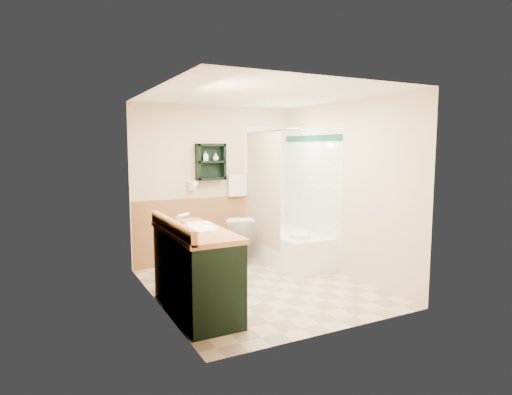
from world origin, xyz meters
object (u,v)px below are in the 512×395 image
object	(u,v)px
vanity	(196,271)
toilet	(238,239)
wall_shelf	(211,162)
bathtub	(289,247)
soap_bottle_a	(206,159)
hair_dryer	(192,186)
vanity_book	(169,216)
soap_bottle_b	(216,158)

from	to	relation	value
vanity	toilet	bearing A→B (deg)	52.01
wall_shelf	bathtub	bearing A→B (deg)	-30.07
wall_shelf	toilet	size ratio (longest dim) A/B	0.75
bathtub	soap_bottle_a	xyz separation A→B (m)	(-1.11, 0.59, 1.36)
wall_shelf	hair_dryer	size ratio (longest dim) A/B	2.29
hair_dryer	toilet	bearing A→B (deg)	-20.46
hair_dryer	bathtub	size ratio (longest dim) A/B	0.16
toilet	vanity_book	distance (m)	1.96
bathtub	toilet	bearing A→B (deg)	150.91
soap_bottle_a	wall_shelf	bearing A→B (deg)	3.33
wall_shelf	toilet	xyz separation A→B (m)	(0.35, -0.22, -1.19)
toilet	vanity_book	bearing A→B (deg)	59.16
toilet	soap_bottle_b	xyz separation A→B (m)	(-0.27, 0.21, 1.25)
hair_dryer	soap_bottle_a	distance (m)	0.45
toilet	vanity_book	size ratio (longest dim) A/B	3.59
vanity	bathtub	bearing A→B (deg)	32.34
vanity	soap_bottle_b	distance (m)	2.35
wall_shelf	hair_dryer	world-z (taller)	wall_shelf
toilet	soap_bottle_a	xyz separation A→B (m)	(-0.43, 0.21, 1.24)
wall_shelf	bathtub	distance (m)	1.77
wall_shelf	soap_bottle_b	xyz separation A→B (m)	(0.08, -0.01, 0.06)
vanity_book	soap_bottle_a	xyz separation A→B (m)	(0.97, 1.41, 0.59)
soap_bottle_b	hair_dryer	bearing A→B (deg)	175.44
bathtub	vanity_book	bearing A→B (deg)	-158.57
bathtub	vanity_book	size ratio (longest dim) A/B	7.30
vanity_book	toilet	bearing A→B (deg)	46.97
hair_dryer	bathtub	distance (m)	1.75
hair_dryer	vanity	distance (m)	2.07
wall_shelf	vanity_book	size ratio (longest dim) A/B	2.68
vanity_book	soap_bottle_a	size ratio (longest dim) A/B	1.35
toilet	soap_bottle_b	distance (m)	1.29
toilet	vanity_book	xyz separation A→B (m)	(-1.41, -1.19, 0.65)
hair_dryer	soap_bottle_b	size ratio (longest dim) A/B	2.11
bathtub	soap_bottle_a	distance (m)	1.85
hair_dryer	vanity	xyz separation A→B (m)	(-0.59, -1.83, -0.75)
vanity_book	soap_bottle_b	bearing A→B (deg)	57.73
wall_shelf	hair_dryer	bearing A→B (deg)	175.24
vanity	bathtub	xyz separation A→B (m)	(1.92, 1.22, -0.21)
vanity	vanity_book	world-z (taller)	vanity_book
vanity	toilet	distance (m)	2.02
toilet	soap_bottle_a	size ratio (longest dim) A/B	4.86
vanity	soap_bottle_a	xyz separation A→B (m)	(0.81, 1.80, 1.15)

